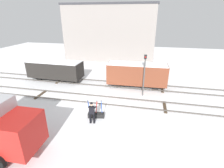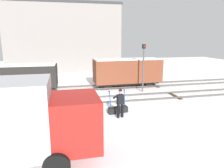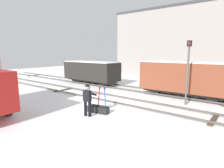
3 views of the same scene
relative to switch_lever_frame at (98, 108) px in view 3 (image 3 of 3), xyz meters
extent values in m
plane|color=white|center=(-0.60, 2.63, -0.25)|extent=(60.00, 60.00, 0.00)
cube|color=#4C4742|center=(-0.60, 1.91, -0.12)|extent=(44.00, 0.07, 0.10)
cube|color=#4C4742|center=(-0.60, 3.35, -0.12)|extent=(44.00, 0.07, 0.10)
cube|color=#423323|center=(-18.20, 2.63, -0.21)|extent=(0.24, 1.94, 0.08)
cube|color=#423323|center=(-6.47, 2.63, -0.21)|extent=(0.24, 1.94, 0.08)
cube|color=#423323|center=(5.26, 2.63, -0.21)|extent=(0.24, 1.94, 0.08)
cube|color=#4C4742|center=(-0.60, 5.81, -0.12)|extent=(44.00, 0.07, 0.10)
cube|color=#4C4742|center=(-0.60, 7.25, -0.12)|extent=(44.00, 0.07, 0.10)
cube|color=#423323|center=(-18.20, 6.53, -0.21)|extent=(0.24, 1.94, 0.08)
cube|color=#423323|center=(-6.47, 6.53, -0.21)|extent=(0.24, 1.94, 0.08)
cube|color=black|center=(0.00, 0.00, -0.07)|extent=(1.28, 0.58, 0.36)
cube|color=black|center=(0.00, 0.00, 0.14)|extent=(1.13, 0.40, 0.06)
cylinder|color=#1E47B7|center=(-0.51, -0.09, 0.64)|extent=(0.17, 0.08, 1.05)
sphere|color=black|center=(-0.56, -0.10, 1.16)|extent=(0.09, 0.09, 0.09)
cylinder|color=red|center=(0.05, 0.01, 0.64)|extent=(0.17, 0.09, 1.05)
sphere|color=black|center=(0.11, 0.02, 1.16)|extent=(0.09, 0.09, 0.09)
cylinder|color=#1E47B7|center=(0.43, 0.08, 0.64)|extent=(0.12, 0.08, 1.05)
sphere|color=black|center=(0.41, 0.08, 1.16)|extent=(0.09, 0.09, 0.09)
cylinder|color=black|center=(-0.18, -0.79, 0.15)|extent=(0.15, 0.15, 0.80)
cylinder|color=black|center=(0.08, -0.74, 0.15)|extent=(0.15, 0.15, 0.80)
cube|color=black|center=(-0.05, -0.76, 0.83)|extent=(0.42, 0.31, 0.57)
sphere|color=tan|center=(-0.05, -0.76, 1.26)|extent=(0.22, 0.22, 0.22)
sphere|color=black|center=(-0.05, -0.76, 1.35)|extent=(0.19, 0.19, 0.19)
cylinder|color=black|center=(-0.30, -0.57, 0.94)|extent=(0.20, 0.53, 0.35)
cylinder|color=black|center=(0.11, -0.48, 0.90)|extent=(0.21, 0.55, 0.29)
cylinder|color=black|center=(-3.44, -3.29, 0.20)|extent=(0.90, 0.26, 0.90)
cylinder|color=#4C4C4C|center=(3.31, 4.57, 1.57)|extent=(0.12, 0.12, 3.64)
cube|color=black|center=(3.31, 4.57, 3.57)|extent=(0.24, 0.24, 0.36)
sphere|color=red|center=(3.31, 4.44, 3.57)|extent=(0.14, 0.14, 0.14)
cube|color=gray|center=(-3.01, 18.78, 4.12)|extent=(14.80, 5.91, 8.73)
cube|color=#38383D|center=(-3.01, 18.78, 8.63)|extent=(15.10, 6.03, 0.30)
cube|color=#2D2B28|center=(-6.92, 6.53, 0.15)|extent=(5.99, 1.44, 0.20)
cube|color=black|center=(-6.92, 6.53, 1.15)|extent=(6.33, 2.31, 1.78)
cube|color=white|center=(-6.92, 6.53, 2.07)|extent=(6.20, 2.22, 0.06)
cylinder|color=black|center=(-8.98, 5.99, 0.10)|extent=(0.70, 0.12, 0.70)
cylinder|color=black|center=(-8.95, 7.17, 0.10)|extent=(0.70, 0.12, 0.70)
cylinder|color=black|center=(-4.90, 5.89, 0.10)|extent=(0.70, 0.12, 0.70)
cylinder|color=black|center=(-4.87, 7.07, 0.10)|extent=(0.70, 0.12, 0.70)
cube|color=#2D2B28|center=(2.53, 6.53, 0.15)|extent=(5.89, 1.38, 0.20)
cube|color=brown|center=(2.53, 6.53, 1.28)|extent=(6.22, 2.21, 2.06)
cube|color=white|center=(2.53, 6.53, 2.34)|extent=(6.09, 2.12, 0.06)
cylinder|color=black|center=(0.54, 5.91, 0.10)|extent=(0.70, 0.12, 0.70)
cylinder|color=black|center=(0.51, 7.04, 0.10)|extent=(0.70, 0.12, 0.70)
cylinder|color=black|center=(4.54, 6.02, 0.10)|extent=(0.70, 0.12, 0.70)
cylinder|color=black|center=(4.51, 7.15, 0.10)|extent=(0.70, 0.12, 0.70)
ellipsoid|color=#333338|center=(1.29, 21.04, 8.84)|extent=(0.22, 0.28, 0.11)
sphere|color=#333338|center=(1.25, 21.13, 8.87)|extent=(0.07, 0.07, 0.07)
camera|label=1|loc=(3.48, -10.46, 7.00)|focal=26.97mm
camera|label=2|loc=(-2.96, -11.76, 4.26)|focal=33.47mm
camera|label=3|loc=(6.69, -7.30, 3.06)|focal=29.82mm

